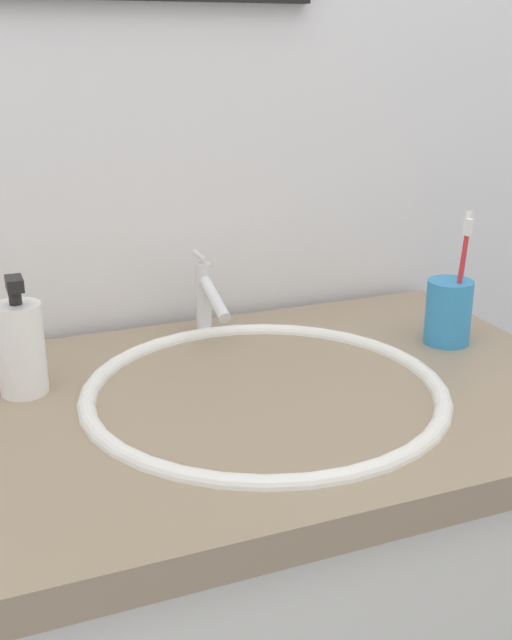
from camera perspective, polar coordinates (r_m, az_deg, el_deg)
tiled_wall_back at (r=1.24m, az=-7.31°, el=16.02°), size 2.15×0.04×2.40m
sink_basin at (r=1.04m, az=0.63°, el=-7.26°), size 0.48×0.48×0.11m
faucet at (r=1.20m, az=-3.61°, el=1.74°), size 0.02×0.14×0.12m
toothbrush_cup at (r=1.20m, az=13.85°, el=0.57°), size 0.07×0.07×0.10m
toothbrush_purple at (r=1.21m, az=14.83°, el=3.76°), size 0.04×0.03×0.19m
toothbrush_red at (r=1.17m, az=14.71°, el=3.32°), size 0.01×0.03×0.19m
soap_dispenser at (r=1.04m, az=-16.80°, el=-1.90°), size 0.06×0.06×0.16m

